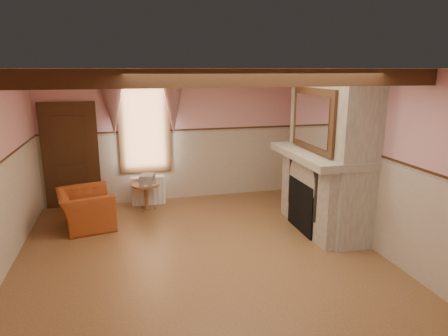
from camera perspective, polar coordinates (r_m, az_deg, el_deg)
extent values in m
cube|color=brown|center=(6.27, -3.44, -12.56)|extent=(5.50, 6.00, 0.01)
cube|color=silver|center=(5.61, -3.87, 13.97)|extent=(5.50, 6.00, 0.01)
cube|color=pink|center=(8.69, -7.30, 4.60)|extent=(5.50, 0.02, 2.80)
cube|color=pink|center=(3.05, 7.07, -13.37)|extent=(5.50, 0.02, 2.80)
cube|color=pink|center=(6.82, 19.69, 1.33)|extent=(0.02, 6.00, 2.80)
cube|color=black|center=(7.21, 11.45, -5.31)|extent=(0.20, 0.95, 0.90)
imported|color=#994219|center=(7.66, -19.13, -5.54)|extent=(1.11, 1.21, 0.68)
cylinder|color=brown|center=(8.27, -11.04, -4.06)|extent=(0.66, 0.66, 0.55)
cube|color=#B7AD8C|center=(8.13, -10.90, -1.60)|extent=(0.34, 0.38, 0.20)
cube|color=white|center=(8.60, -10.73, -3.17)|extent=(0.70, 0.19, 0.60)
imported|color=brown|center=(7.01, 13.86, 2.57)|extent=(0.34, 0.34, 0.08)
cube|color=#311D0D|center=(7.52, 11.76, 3.90)|extent=(0.14, 0.24, 0.20)
cylinder|color=#B58F33|center=(7.61, 11.45, 4.33)|extent=(0.11, 0.11, 0.28)
cylinder|color=maroon|center=(6.48, 16.40, 1.84)|extent=(0.06, 0.06, 0.16)
cylinder|color=yellow|center=(6.64, 15.56, 2.01)|extent=(0.06, 0.06, 0.12)
cube|color=gray|center=(7.16, 14.89, 2.24)|extent=(0.85, 2.00, 2.80)
cube|color=gray|center=(7.08, 13.59, 1.86)|extent=(1.05, 2.05, 0.12)
cube|color=silver|center=(6.90, 12.51, 6.75)|extent=(0.06, 1.44, 1.04)
cube|color=black|center=(8.71, -21.02, 1.45)|extent=(1.10, 0.10, 2.10)
cube|color=white|center=(8.58, -11.33, 6.01)|extent=(1.06, 0.08, 2.02)
cube|color=gray|center=(8.43, -11.49, 9.97)|extent=(1.30, 0.14, 1.40)
cube|color=black|center=(4.44, -0.99, 12.71)|extent=(5.50, 0.18, 0.20)
cube|color=black|center=(6.80, -5.73, 13.08)|extent=(5.50, 0.18, 0.20)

